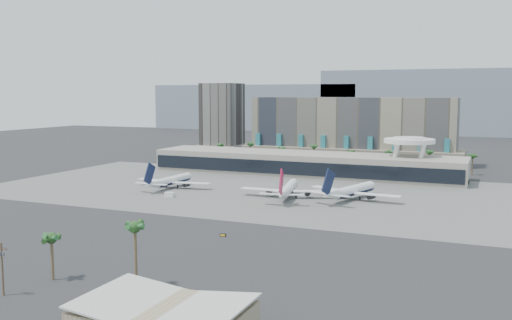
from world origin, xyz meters
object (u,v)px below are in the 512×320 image
at_px(service_vehicle_a, 170,195).
at_px(airliner_centre, 288,189).
at_px(airliner_right, 352,191).
at_px(taxiway_sign, 223,235).
at_px(utility_pole, 2,264).
at_px(service_vehicle_b, 278,194).
at_px(airliner_left, 171,180).

bearing_deg(service_vehicle_a, airliner_centre, 24.78).
bearing_deg(airliner_right, taxiway_sign, -89.22).
bearing_deg(airliner_centre, utility_pole, -108.59).
distance_m(utility_pole, airliner_centre, 137.75).
xyz_separation_m(service_vehicle_a, service_vehicle_b, (41.91, 20.52, -0.14)).
distance_m(airliner_left, taxiway_sign, 97.18).
relative_size(utility_pole, service_vehicle_b, 3.34).
height_order(airliner_centre, taxiway_sign, airliner_centre).
relative_size(utility_pole, taxiway_sign, 5.97).
bearing_deg(airliner_right, service_vehicle_a, -144.37).
xyz_separation_m(airliner_centre, airliner_right, (26.02, 6.91, 0.03)).
xyz_separation_m(airliner_right, service_vehicle_a, (-73.53, -25.25, -2.76)).
relative_size(airliner_left, service_vehicle_a, 9.31).
xyz_separation_m(airliner_centre, service_vehicle_b, (-5.60, 2.18, -2.88)).
xyz_separation_m(utility_pole, service_vehicle_a, (-29.99, 118.24, -6.07)).
relative_size(airliner_centre, service_vehicle_b, 12.05).
distance_m(service_vehicle_b, taxiway_sign, 73.44).
bearing_deg(taxiway_sign, service_vehicle_a, 115.30).
height_order(airliner_left, service_vehicle_a, airliner_left).
xyz_separation_m(utility_pole, airliner_left, (-42.24, 139.28, -3.60)).
bearing_deg(airliner_left, taxiway_sign, -47.05).
xyz_separation_m(airliner_right, taxiway_sign, (-22.09, -77.54, -3.37)).
relative_size(airliner_left, service_vehicle_b, 11.32).
relative_size(airliner_left, airliner_right, 0.95).
height_order(airliner_right, service_vehicle_b, airliner_right).
bearing_deg(service_vehicle_a, service_vehicle_b, 29.76).
distance_m(airliner_left, service_vehicle_b, 54.23).
relative_size(airliner_centre, taxiway_sign, 21.51).
bearing_deg(utility_pole, airliner_right, 73.12).
distance_m(airliner_left, airliner_centre, 59.83).
bearing_deg(service_vehicle_a, airliner_right, 22.63).
distance_m(utility_pole, airliner_left, 145.59).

